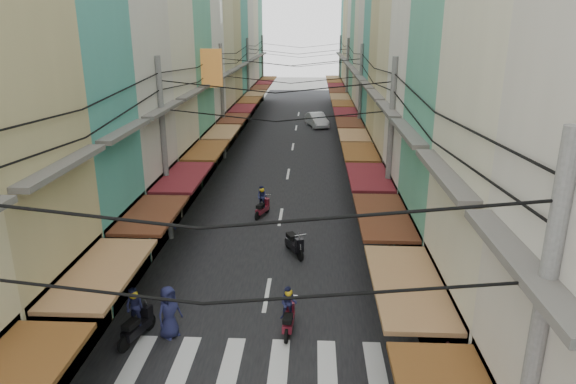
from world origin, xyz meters
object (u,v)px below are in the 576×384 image
(bicycle, at_px, (437,314))
(traffic_sign, at_px, (412,212))
(white_car, at_px, (317,127))
(market_umbrella, at_px, (495,355))

(bicycle, distance_m, traffic_sign, 4.49)
(white_car, bearing_deg, market_umbrella, -99.73)
(white_car, bearing_deg, bicycle, -98.63)
(white_car, height_order, bicycle, white_car)
(traffic_sign, bearing_deg, market_umbrella, -88.82)
(white_car, xyz_separation_m, market_umbrella, (3.82, -39.26, 2.27))
(white_car, distance_m, bicycle, 34.04)
(bicycle, xyz_separation_m, traffic_sign, (-0.32, 3.86, 2.27))
(bicycle, distance_m, market_umbrella, 5.91)
(market_umbrella, bearing_deg, white_car, 95.55)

